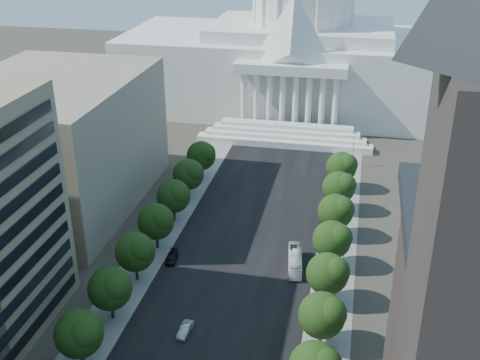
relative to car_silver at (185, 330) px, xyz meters
The scene contains 25 objects.
road_asphalt 31.78m from the car_silver, 81.97° to the left, with size 30.00×260.00×0.01m, color black.
sidewalk_left 34.68m from the car_silver, 114.84° to the left, with size 8.00×260.00×0.02m, color gray.
sidewalk_right 39.24m from the car_silver, 53.31° to the left, with size 8.00×260.00×0.02m, color gray.
capitol 127.89m from the car_silver, 87.99° to the left, with size 120.00×56.00×73.00m.
office_block_left_far 61.80m from the car_silver, 136.41° to the left, with size 38.00×52.00×30.00m, color gray.
tree_l_d 17.95m from the car_silver, 140.93° to the right, with size 7.79×7.60×9.97m.
tree_l_e 14.45m from the car_silver, behind, with size 7.79×7.60×9.97m.
tree_l_f 19.58m from the car_silver, 134.90° to the left, with size 7.79×7.60×9.97m.
tree_l_g 29.08m from the car_silver, 117.62° to the left, with size 7.79×7.60×9.97m.
tree_l_h 39.95m from the car_silver, 109.53° to the left, with size 7.79×7.60×9.97m.
tree_l_i 51.33m from the car_silver, 105.02° to the left, with size 7.79×7.60×9.97m.
tree_l_j 62.94m from the car_silver, 102.18° to the left, with size 7.79×7.60×9.97m.
tree_r_e 23.51m from the car_silver, ahead, with size 7.79×7.60×9.97m.
tree_r_f 26.97m from the car_silver, 30.22° to the left, with size 7.79×7.60×9.97m.
tree_r_g 34.49m from the car_silver, 47.97° to the left, with size 7.79×7.60×9.97m.
tree_r_h 44.05m from the car_silver, 58.57° to the left, with size 7.79×7.60×9.97m.
tree_r_i 54.58m from the car_silver, 65.19° to the left, with size 7.79×7.60×9.97m.
tree_r_j 65.61m from the car_silver, 69.61° to the left, with size 7.79×7.60×9.97m.
streetlight_c 24.91m from the car_silver, ahead, with size 2.61×0.44×9.00m.
streetlight_d 36.31m from the car_silver, 47.39° to the left, with size 2.61×0.44×9.00m.
streetlight_e 57.15m from the car_silver, 64.68° to the left, with size 2.61×0.44×9.00m.
streetlight_f 80.40m from the car_silver, 72.34° to the left, with size 2.61×0.44×9.00m.
car_silver is the anchor object (origin of this frame).
car_dark_b 23.00m from the car_silver, 113.20° to the left, with size 2.07×5.09×1.48m, color black.
city_bus 28.46m from the car_silver, 56.70° to the left, with size 2.56×10.95×3.05m, color white.
Camera 1 is at (20.93, -18.75, 66.23)m, focal length 45.00 mm.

